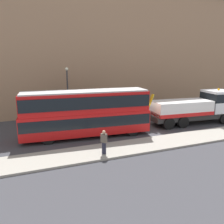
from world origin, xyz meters
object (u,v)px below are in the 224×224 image
street_lamp (68,89)px  pedestrian_onlooker (104,142)px  double_decker_bus (86,112)px  recovery_tow_truck (196,107)px

street_lamp → pedestrian_onlooker: bearing=-87.7°
double_decker_bus → pedestrian_onlooker: bearing=-84.9°
recovery_tow_truck → pedestrian_onlooker: 12.64m
double_decker_bus → pedestrian_onlooker: 4.66m
pedestrian_onlooker → street_lamp: (-0.44, 10.95, 2.49)m
pedestrian_onlooker → street_lamp: street_lamp is taller
recovery_tow_truck → double_decker_bus: size_ratio=0.91×
double_decker_bus → pedestrian_onlooker: double_decker_bus is taller
double_decker_bus → pedestrian_onlooker: (0.05, -4.49, -1.25)m
recovery_tow_truck → double_decker_bus: (-11.85, 0.04, 0.47)m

